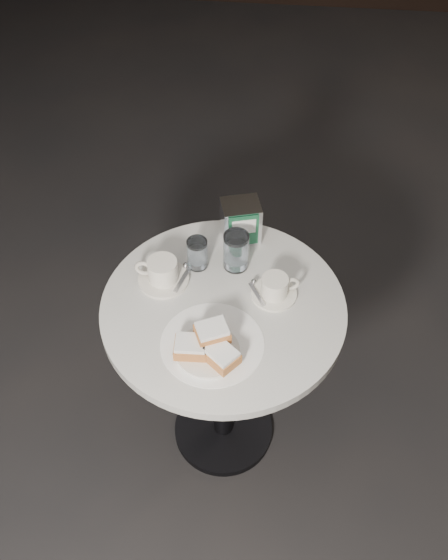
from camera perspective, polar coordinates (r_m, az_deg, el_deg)
ground at (r=2.39m, az=-0.05°, el=-13.60°), size 7.00×7.00×0.00m
cafe_table at (r=1.93m, az=-0.06°, el=-6.02°), size 0.70×0.70×0.74m
sugar_spill at (r=1.69m, az=-1.08°, el=-5.83°), size 0.31×0.31×0.00m
beignet_plate at (r=1.64m, az=-1.48°, el=-6.16°), size 0.21×0.21×0.08m
coffee_cup_left at (r=1.81m, az=-5.65°, el=0.70°), size 0.16×0.15×0.08m
coffee_cup_right at (r=1.78m, az=4.68°, el=-0.73°), size 0.16×0.16×0.07m
water_glass_left at (r=1.84m, az=-2.45°, el=2.41°), size 0.08×0.08×0.10m
water_glass_right at (r=1.83m, az=1.11°, el=2.64°), size 0.10×0.10×0.12m
napkin_dispenser at (r=1.91m, az=1.53°, el=5.38°), size 0.14×0.12×0.13m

